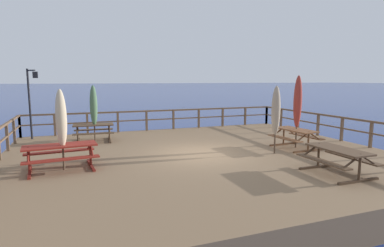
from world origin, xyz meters
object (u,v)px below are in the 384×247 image
at_px(picnic_table_back_right, 296,134).
at_px(lamp_post_hooked, 32,93).
at_px(picnic_table_back_left, 338,156).
at_px(picnic_table_mid_centre, 94,129).
at_px(patio_umbrella_short_back, 94,106).
at_px(picnic_table_front_right, 61,151).
at_px(patio_umbrella_tall_mid_left, 276,111).
at_px(patio_umbrella_short_front, 61,119).
at_px(patio_umbrella_tall_mid_right, 298,102).

height_order(picnic_table_back_right, lamp_post_hooked, lamp_post_hooked).
relative_size(picnic_table_back_right, picnic_table_back_left, 0.98).
bearing_deg(picnic_table_mid_centre, picnic_table_back_right, -29.58).
bearing_deg(patio_umbrella_short_back, picnic_table_front_right, -106.15).
relative_size(picnic_table_back_left, patio_umbrella_tall_mid_left, 0.74).
height_order(patio_umbrella_tall_mid_left, patio_umbrella_short_front, patio_umbrella_tall_mid_left).
xyz_separation_m(picnic_table_front_right, patio_umbrella_short_back, (1.22, 4.23, 1.01)).
relative_size(picnic_table_back_right, patio_umbrella_short_back, 0.73).
bearing_deg(patio_umbrella_short_back, picnic_table_back_left, -50.32).
xyz_separation_m(patio_umbrella_tall_mid_right, patio_umbrella_short_front, (-8.65, -0.12, -0.28)).
bearing_deg(picnic_table_mid_centre, patio_umbrella_tall_mid_left, -37.56).
height_order(picnic_table_front_right, patio_umbrella_tall_mid_left, patio_umbrella_tall_mid_left).
relative_size(picnic_table_back_left, lamp_post_hooked, 0.58).
relative_size(picnic_table_back_right, patio_umbrella_tall_mid_left, 0.73).
xyz_separation_m(patio_umbrella_tall_mid_left, patio_umbrella_short_front, (-7.25, 0.42, -0.03)).
bearing_deg(picnic_table_back_right, patio_umbrella_short_front, -179.57).
distance_m(picnic_table_back_left, lamp_post_hooked, 12.65).
distance_m(patio_umbrella_short_back, patio_umbrella_short_front, 4.44).
relative_size(picnic_table_mid_centre, picnic_table_back_left, 0.96).
bearing_deg(lamp_post_hooked, patio_umbrella_tall_mid_left, -35.24).
height_order(patio_umbrella_short_back, patio_umbrella_tall_mid_left, patio_umbrella_tall_mid_left).
height_order(patio_umbrella_tall_mid_right, patio_umbrella_short_front, patio_umbrella_tall_mid_right).
distance_m(picnic_table_back_right, picnic_table_mid_centre, 8.59).
relative_size(picnic_table_mid_centre, lamp_post_hooked, 0.55).
distance_m(picnic_table_back_right, patio_umbrella_short_back, 8.60).
height_order(picnic_table_mid_centre, patio_umbrella_tall_mid_left, patio_umbrella_tall_mid_left).
bearing_deg(patio_umbrella_short_front, picnic_table_front_right, 139.57).
bearing_deg(patio_umbrella_short_back, patio_umbrella_tall_mid_right, -29.06).
bearing_deg(patio_umbrella_tall_mid_left, picnic_table_front_right, 176.20).
height_order(picnic_table_front_right, patio_umbrella_tall_mid_right, patio_umbrella_tall_mid_right).
relative_size(picnic_table_mid_centre, picnic_table_front_right, 0.81).
bearing_deg(picnic_table_front_right, patio_umbrella_tall_mid_left, -3.80).
bearing_deg(picnic_table_back_right, picnic_table_back_left, -109.53).
xyz_separation_m(patio_umbrella_tall_mid_right, patio_umbrella_short_back, (-7.50, 4.17, -0.25)).
bearing_deg(picnic_table_back_right, patio_umbrella_tall_mid_right, 38.80).
bearing_deg(lamp_post_hooked, picnic_table_back_left, -45.41).
distance_m(picnic_table_mid_centre, patio_umbrella_short_front, 4.56).
bearing_deg(picnic_table_mid_centre, patio_umbrella_tall_mid_right, -28.99).
xyz_separation_m(picnic_table_mid_centre, patio_umbrella_short_back, (0.05, -0.01, 1.03)).
distance_m(picnic_table_back_left, patio_umbrella_short_front, 8.14).
height_order(picnic_table_back_left, patio_umbrella_tall_mid_left, patio_umbrella_tall_mid_left).
bearing_deg(picnic_table_mid_centre, picnic_table_back_left, -50.17).
bearing_deg(lamp_post_hooked, patio_umbrella_short_front, -76.08).
bearing_deg(lamp_post_hooked, patio_umbrella_tall_mid_right, -28.98).
distance_m(picnic_table_back_right, picnic_table_front_right, 8.65).
relative_size(patio_umbrella_short_front, lamp_post_hooked, 0.77).
distance_m(picnic_table_back_left, patio_umbrella_short_back, 9.84).
distance_m(patio_umbrella_tall_mid_right, patio_umbrella_short_back, 8.58).
xyz_separation_m(picnic_table_mid_centre, patio_umbrella_tall_mid_left, (6.15, -4.73, 1.03)).
distance_m(patio_umbrella_short_front, lamp_post_hooked, 5.89).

